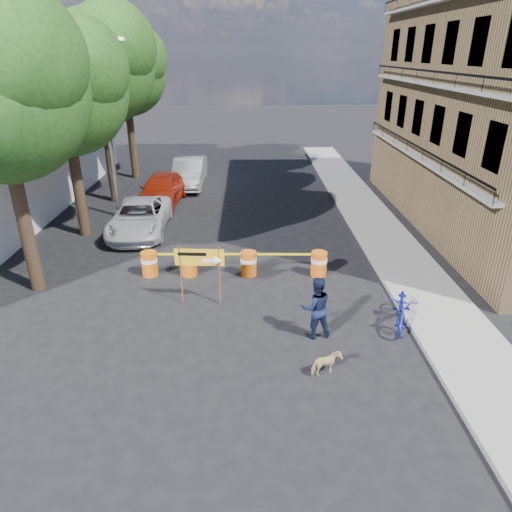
{
  "coord_description": "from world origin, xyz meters",
  "views": [
    {
      "loc": [
        0.32,
        -11.84,
        7.36
      ],
      "look_at": [
        0.59,
        1.64,
        1.3
      ],
      "focal_mm": 32.0,
      "sensor_mm": 36.0,
      "label": 1
    }
  ],
  "objects_px": {
    "barrel_mid_right": "(249,263)",
    "barrel_far_left": "(149,263)",
    "barrel_mid_left": "(189,263)",
    "pedestrian": "(316,308)",
    "detour_sign": "(206,262)",
    "barrel_far_right": "(319,263)",
    "dog": "(326,364)",
    "sedan_silver": "(189,172)",
    "sedan_red": "(162,189)",
    "suv_white": "(140,217)",
    "bicycle": "(404,293)"
  },
  "relations": [
    {
      "from": "barrel_mid_right",
      "to": "dog",
      "type": "height_order",
      "value": "barrel_mid_right"
    },
    {
      "from": "pedestrian",
      "to": "suv_white",
      "type": "distance_m",
      "value": 10.58
    },
    {
      "from": "barrel_mid_left",
      "to": "barrel_mid_right",
      "type": "height_order",
      "value": "same"
    },
    {
      "from": "dog",
      "to": "sedan_silver",
      "type": "distance_m",
      "value": 18.44
    },
    {
      "from": "barrel_far_right",
      "to": "pedestrian",
      "type": "relative_size",
      "value": 0.49
    },
    {
      "from": "sedan_red",
      "to": "sedan_silver",
      "type": "xyz_separation_m",
      "value": [
        1.01,
        3.58,
        0.0
      ]
    },
    {
      "from": "sedan_silver",
      "to": "dog",
      "type": "bearing_deg",
      "value": -72.63
    },
    {
      "from": "barrel_far_left",
      "to": "suv_white",
      "type": "distance_m",
      "value": 4.5
    },
    {
      "from": "suv_white",
      "to": "sedan_silver",
      "type": "distance_m",
      "value": 7.77
    },
    {
      "from": "barrel_mid_left",
      "to": "barrel_far_right",
      "type": "relative_size",
      "value": 1.0
    },
    {
      "from": "barrel_far_left",
      "to": "sedan_silver",
      "type": "xyz_separation_m",
      "value": [
        0.06,
        11.98,
        0.35
      ]
    },
    {
      "from": "bicycle",
      "to": "dog",
      "type": "height_order",
      "value": "bicycle"
    },
    {
      "from": "barrel_mid_right",
      "to": "sedan_red",
      "type": "height_order",
      "value": "sedan_red"
    },
    {
      "from": "pedestrian",
      "to": "detour_sign",
      "type": "bearing_deg",
      "value": -40.82
    },
    {
      "from": "dog",
      "to": "sedan_red",
      "type": "distance_m",
      "value": 15.44
    },
    {
      "from": "barrel_far_left",
      "to": "bicycle",
      "type": "height_order",
      "value": "bicycle"
    },
    {
      "from": "barrel_far_left",
      "to": "sedan_silver",
      "type": "relative_size",
      "value": 0.18
    },
    {
      "from": "barrel_mid_left",
      "to": "detour_sign",
      "type": "xyz_separation_m",
      "value": [
        0.82,
        -2.01,
        0.98
      ]
    },
    {
      "from": "sedan_red",
      "to": "suv_white",
      "type": "bearing_deg",
      "value": -88.7
    },
    {
      "from": "barrel_mid_right",
      "to": "barrel_far_left",
      "type": "bearing_deg",
      "value": 178.97
    },
    {
      "from": "dog",
      "to": "barrel_far_right",
      "type": "bearing_deg",
      "value": -31.24
    },
    {
      "from": "barrel_far_left",
      "to": "detour_sign",
      "type": "distance_m",
      "value": 3.17
    },
    {
      "from": "barrel_mid_right",
      "to": "sedan_red",
      "type": "bearing_deg",
      "value": 117.87
    },
    {
      "from": "barrel_mid_right",
      "to": "bicycle",
      "type": "relative_size",
      "value": 0.43
    },
    {
      "from": "detour_sign",
      "to": "barrel_mid_right",
      "type": "bearing_deg",
      "value": 60.21
    },
    {
      "from": "barrel_mid_left",
      "to": "barrel_mid_right",
      "type": "distance_m",
      "value": 2.13
    },
    {
      "from": "suv_white",
      "to": "dog",
      "type": "bearing_deg",
      "value": -57.73
    },
    {
      "from": "suv_white",
      "to": "barrel_far_right",
      "type": "bearing_deg",
      "value": -32.94
    },
    {
      "from": "barrel_mid_right",
      "to": "bicycle",
      "type": "height_order",
      "value": "bicycle"
    },
    {
      "from": "pedestrian",
      "to": "suv_white",
      "type": "height_order",
      "value": "pedestrian"
    },
    {
      "from": "barrel_far_left",
      "to": "sedan_silver",
      "type": "height_order",
      "value": "sedan_silver"
    },
    {
      "from": "barrel_far_right",
      "to": "bicycle",
      "type": "xyz_separation_m",
      "value": [
        1.95,
        -3.27,
        0.58
      ]
    },
    {
      "from": "detour_sign",
      "to": "dog",
      "type": "bearing_deg",
      "value": -44.9
    },
    {
      "from": "barrel_far_left",
      "to": "suv_white",
      "type": "bearing_deg",
      "value": 106.02
    },
    {
      "from": "barrel_mid_left",
      "to": "sedan_silver",
      "type": "relative_size",
      "value": 0.18
    },
    {
      "from": "sedan_red",
      "to": "pedestrian",
      "type": "bearing_deg",
      "value": -57.4
    },
    {
      "from": "barrel_far_left",
      "to": "sedan_silver",
      "type": "bearing_deg",
      "value": 89.69
    },
    {
      "from": "barrel_far_left",
      "to": "detour_sign",
      "type": "bearing_deg",
      "value": -42.42
    },
    {
      "from": "pedestrian",
      "to": "barrel_far_right",
      "type": "bearing_deg",
      "value": -109.56
    },
    {
      "from": "barrel_far_right",
      "to": "pedestrian",
      "type": "distance_m",
      "value": 3.89
    },
    {
      "from": "detour_sign",
      "to": "bicycle",
      "type": "xyz_separation_m",
      "value": [
        5.76,
        -1.37,
        -0.4
      ]
    },
    {
      "from": "pedestrian",
      "to": "bicycle",
      "type": "relative_size",
      "value": 0.87
    },
    {
      "from": "barrel_far_left",
      "to": "barrel_far_right",
      "type": "xyz_separation_m",
      "value": [
        6.04,
        -0.13,
        0.0
      ]
    },
    {
      "from": "barrel_far_right",
      "to": "detour_sign",
      "type": "height_order",
      "value": "detour_sign"
    },
    {
      "from": "barrel_far_right",
      "to": "sedan_silver",
      "type": "relative_size",
      "value": 0.18
    },
    {
      "from": "barrel_mid_right",
      "to": "detour_sign",
      "type": "bearing_deg",
      "value": -123.47
    },
    {
      "from": "barrel_mid_left",
      "to": "detour_sign",
      "type": "distance_m",
      "value": 2.39
    },
    {
      "from": "barrel_mid_left",
      "to": "suv_white",
      "type": "relative_size",
      "value": 0.18
    },
    {
      "from": "barrel_mid_left",
      "to": "bicycle",
      "type": "distance_m",
      "value": 7.42
    },
    {
      "from": "detour_sign",
      "to": "bicycle",
      "type": "bearing_deg",
      "value": -9.71
    }
  ]
}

